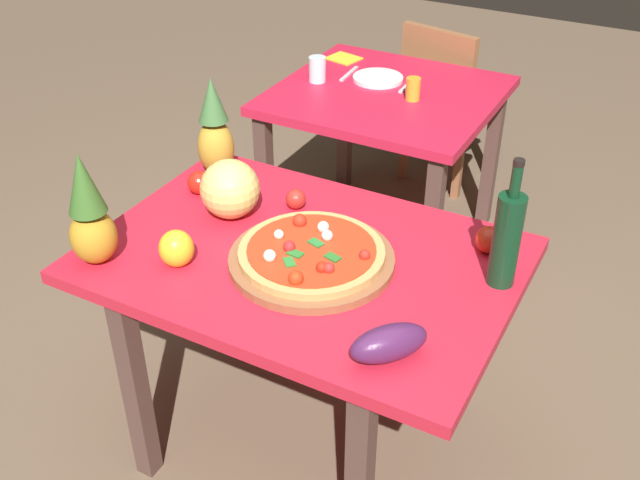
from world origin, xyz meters
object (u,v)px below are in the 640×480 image
(eggplant, at_px, (389,343))
(tomato_beside_pepper, at_px, (296,199))
(pizza, at_px, (311,252))
(dining_chair, at_px, (445,96))
(pineapple_right, at_px, (215,132))
(bell_pepper, at_px, (176,248))
(drinking_glass_juice, at_px, (413,89))
(napkin_folded, at_px, (344,58))
(dinner_plate, at_px, (378,78))
(tomato_at_corner, at_px, (489,240))
(display_table, at_px, (303,280))
(tomato_by_bottle, at_px, (199,183))
(fork_utensil, at_px, (349,74))
(drinking_glass_water, at_px, (317,69))
(pizza_board, at_px, (312,260))
(pineapple_left, at_px, (89,215))
(background_table, at_px, (386,115))
(knife_utensil, at_px, (408,85))
(melon, at_px, (230,189))
(wine_bottle, at_px, (507,238))

(eggplant, distance_m, tomato_beside_pepper, 0.73)
(pizza, height_order, tomato_beside_pepper, pizza)
(dining_chair, distance_m, pineapple_right, 1.67)
(pineapple_right, relative_size, bell_pepper, 3.13)
(drinking_glass_juice, xyz_separation_m, napkin_folded, (-0.46, 0.29, -0.04))
(pizza, bearing_deg, dinner_plate, 106.95)
(tomato_at_corner, height_order, dinner_plate, tomato_at_corner)
(display_table, distance_m, tomato_by_bottle, 0.51)
(fork_utensil, bearing_deg, dinner_plate, -3.61)
(drinking_glass_water, xyz_separation_m, napkin_folded, (-0.02, 0.30, -0.05))
(drinking_glass_water, height_order, fork_utensil, drinking_glass_water)
(drinking_glass_water, distance_m, fork_utensil, 0.17)
(napkin_folded, bearing_deg, dining_chair, 47.22)
(drinking_glass_juice, height_order, drinking_glass_water, drinking_glass_water)
(tomato_at_corner, height_order, tomato_beside_pepper, tomato_at_corner)
(pizza_board, distance_m, tomato_beside_pepper, 0.31)
(pizza_board, relative_size, pineapple_left, 1.38)
(fork_utensil, bearing_deg, background_table, -26.42)
(pineapple_right, height_order, tomato_at_corner, pineapple_right)
(dining_chair, bearing_deg, tomato_at_corner, 125.15)
(background_table, bearing_deg, knife_utensil, 59.62)
(melon, bearing_deg, bell_pepper, -87.59)
(dining_chair, bearing_deg, melon, 99.62)
(dining_chair, height_order, pizza_board, dining_chair)
(pineapple_right, height_order, knife_utensil, pineapple_right)
(display_table, height_order, fork_utensil, fork_utensil)
(background_table, xyz_separation_m, drinking_glass_water, (-0.31, -0.04, 0.16))
(tomato_by_bottle, relative_size, dinner_plate, 0.35)
(display_table, relative_size, tomato_by_bottle, 15.90)
(tomato_by_bottle, distance_m, drinking_glass_juice, 1.09)
(tomato_beside_pepper, bearing_deg, dining_chair, 93.22)
(display_table, height_order, tomato_by_bottle, tomato_by_bottle)
(tomato_at_corner, xyz_separation_m, tomato_by_bottle, (-0.94, -0.12, -0.00))
(dinner_plate, bearing_deg, tomato_at_corner, -51.62)
(wine_bottle, xyz_separation_m, napkin_folded, (-1.15, 1.34, -0.14))
(knife_utensil, bearing_deg, pizza, -80.52)
(tomato_at_corner, distance_m, knife_utensil, 1.26)
(display_table, xyz_separation_m, bell_pepper, (-0.29, -0.21, 0.14))
(pizza, height_order, eggplant, eggplant)
(bell_pepper, relative_size, dinner_plate, 0.50)
(tomato_at_corner, bearing_deg, drinking_glass_juice, 123.78)
(display_table, xyz_separation_m, tomato_beside_pepper, (-0.15, 0.22, 0.13))
(pineapple_right, bearing_deg, pizza_board, -30.22)
(background_table, xyz_separation_m, tomato_by_bottle, (-0.19, -1.07, 0.15))
(napkin_folded, bearing_deg, wine_bottle, -49.21)
(drinking_glass_water, bearing_deg, eggplant, -55.98)
(pineapple_right, distance_m, knife_utensil, 1.08)
(bell_pepper, bearing_deg, drinking_glass_water, 102.34)
(wine_bottle, height_order, tomato_by_bottle, wine_bottle)
(pizza_board, xyz_separation_m, tomato_by_bottle, (-0.52, 0.18, 0.03))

